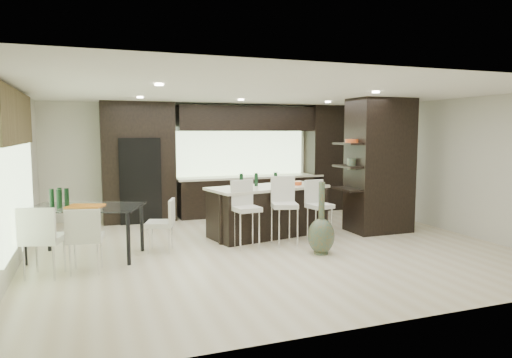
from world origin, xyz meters
name	(u,v)px	position (x,y,z in m)	size (l,w,h in m)	color
ground	(267,246)	(0.00, 0.00, 0.00)	(8.00, 8.00, 0.00)	beige
back_wall	(216,159)	(0.00, 3.50, 1.35)	(8.00, 0.02, 2.70)	beige
left_wall	(12,179)	(-4.00, 0.00, 1.35)	(0.02, 7.00, 2.70)	beige
right_wall	(449,165)	(4.00, 0.00, 1.35)	(0.02, 7.00, 2.70)	beige
ceiling	(268,93)	(0.00, 0.00, 2.70)	(8.00, 7.00, 0.02)	white
window_left	(17,178)	(-3.96, 0.20, 1.35)	(0.04, 3.20, 1.90)	#B2D199
window_back	(239,151)	(0.60, 3.46, 1.55)	(3.40, 0.04, 1.20)	#B2D199
stone_accent	(16,117)	(-3.93, 0.20, 2.25)	(0.08, 3.00, 0.80)	brown
ceiling_spots	(263,95)	(0.00, 0.25, 2.68)	(4.00, 3.00, 0.02)	white
back_cabinetry	(239,160)	(0.50, 3.17, 1.35)	(6.80, 0.68, 2.70)	black
refrigerator	(139,180)	(-1.90, 3.12, 0.95)	(0.90, 0.68, 1.90)	black
partition_column	(379,166)	(2.60, 0.40, 1.35)	(1.20, 0.80, 2.70)	black
kitchen_island	(268,211)	(0.33, 0.83, 0.49)	(2.34, 1.00, 0.97)	black
stool_left	(247,221)	(-0.39, 0.01, 0.48)	(0.42, 0.42, 0.96)	silver
stool_mid	(284,218)	(0.33, 0.01, 0.50)	(0.44, 0.44, 0.99)	silver
stool_right	(320,217)	(1.05, 0.02, 0.46)	(0.41, 0.41, 0.92)	silver
bench	(287,210)	(1.28, 2.01, 0.26)	(1.34, 0.51, 0.51)	black
floor_vase	(321,218)	(0.66, -0.77, 0.61)	(0.44, 0.44, 1.21)	#44513A
dining_table	(86,232)	(-3.02, 0.32, 0.42)	(1.75, 0.98, 0.84)	white
chair_near	(86,242)	(-3.02, -0.49, 0.44)	(0.48, 0.48, 0.89)	silver
chair_far	(44,244)	(-3.57, -0.50, 0.47)	(0.51, 0.51, 0.94)	silver
chair_end	(160,227)	(-1.84, 0.32, 0.41)	(0.45, 0.45, 0.83)	silver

